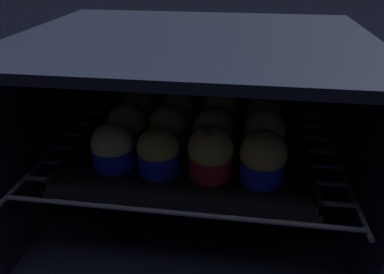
{
  "coord_description": "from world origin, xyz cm",
  "views": [
    {
      "loc": [
        8.23,
        -38.21,
        48.42
      ],
      "look_at": [
        0.0,
        20.05,
        17.37
      ],
      "focal_mm": 33.83,
      "sensor_mm": 36.0,
      "label": 1
    }
  ],
  "objects_px": {
    "muffin_row0_col0": "(113,148)",
    "muffin_row2_col1": "(178,111)",
    "muffin_row2_col0": "(139,108)",
    "muffin_row2_col3": "(262,117)",
    "muffin_row0_col2": "(210,153)",
    "muffin_row1_col3": "(264,134)",
    "muffin_row1_col2": "(213,131)",
    "muffin_row1_col0": "(127,126)",
    "muffin_row1_col1": "(168,128)",
    "muffin_row0_col3": "(263,158)",
    "muffin_row2_col2": "(220,111)",
    "muffin_row0_col1": "(158,152)",
    "baking_tray": "(192,150)"
  },
  "relations": [
    {
      "from": "muffin_row0_col1",
      "to": "muffin_row1_col2",
      "type": "relative_size",
      "value": 0.96
    },
    {
      "from": "muffin_row2_col0",
      "to": "muffin_row2_col3",
      "type": "bearing_deg",
      "value": -0.51
    },
    {
      "from": "muffin_row0_col0",
      "to": "muffin_row2_col3",
      "type": "relative_size",
      "value": 1.0
    },
    {
      "from": "muffin_row1_col3",
      "to": "muffin_row2_col1",
      "type": "height_order",
      "value": "muffin_row1_col3"
    },
    {
      "from": "muffin_row0_col2",
      "to": "baking_tray",
      "type": "bearing_deg",
      "value": 115.93
    },
    {
      "from": "muffin_row0_col1",
      "to": "muffin_row1_col0",
      "type": "relative_size",
      "value": 0.97
    },
    {
      "from": "muffin_row0_col1",
      "to": "muffin_row2_col3",
      "type": "relative_size",
      "value": 1.0
    },
    {
      "from": "muffin_row1_col3",
      "to": "muffin_row2_col1",
      "type": "relative_size",
      "value": 1.05
    },
    {
      "from": "muffin_row0_col0",
      "to": "muffin_row2_col2",
      "type": "bearing_deg",
      "value": 44.7
    },
    {
      "from": "muffin_row0_col3",
      "to": "muffin_row1_col0",
      "type": "relative_size",
      "value": 1.09
    },
    {
      "from": "muffin_row1_col1",
      "to": "muffin_row2_col0",
      "type": "height_order",
      "value": "muffin_row2_col0"
    },
    {
      "from": "muffin_row2_col1",
      "to": "muffin_row2_col0",
      "type": "bearing_deg",
      "value": 178.33
    },
    {
      "from": "muffin_row0_col2",
      "to": "muffin_row2_col2",
      "type": "xyz_separation_m",
      "value": [
        0.0,
        0.17,
        -0.0
      ]
    },
    {
      "from": "muffin_row2_col2",
      "to": "muffin_row2_col3",
      "type": "distance_m",
      "value": 0.08
    },
    {
      "from": "muffin_row1_col0",
      "to": "muffin_row1_col1",
      "type": "xyz_separation_m",
      "value": [
        0.08,
        0.0,
        0.0
      ]
    },
    {
      "from": "muffin_row0_col2",
      "to": "muffin_row2_col3",
      "type": "xyz_separation_m",
      "value": [
        0.09,
        0.17,
        -0.01
      ]
    },
    {
      "from": "muffin_row1_col0",
      "to": "muffin_row2_col1",
      "type": "relative_size",
      "value": 0.99
    },
    {
      "from": "muffin_row1_col1",
      "to": "muffin_row1_col3",
      "type": "bearing_deg",
      "value": -2.09
    },
    {
      "from": "muffin_row2_col0",
      "to": "muffin_row2_col1",
      "type": "relative_size",
      "value": 1.02
    },
    {
      "from": "muffin_row2_col0",
      "to": "muffin_row2_col1",
      "type": "bearing_deg",
      "value": -1.67
    },
    {
      "from": "muffin_row1_col1",
      "to": "muffin_row2_col0",
      "type": "relative_size",
      "value": 0.98
    },
    {
      "from": "muffin_row1_col1",
      "to": "muffin_row2_col2",
      "type": "xyz_separation_m",
      "value": [
        0.09,
        0.08,
        0.0
      ]
    },
    {
      "from": "muffin_row0_col2",
      "to": "muffin_row2_col2",
      "type": "distance_m",
      "value": 0.17
    },
    {
      "from": "baking_tray",
      "to": "muffin_row0_col0",
      "type": "bearing_deg",
      "value": -146.49
    },
    {
      "from": "muffin_row0_col0",
      "to": "muffin_row2_col0",
      "type": "relative_size",
      "value": 0.94
    },
    {
      "from": "muffin_row2_col0",
      "to": "muffin_row2_col3",
      "type": "height_order",
      "value": "muffin_row2_col0"
    },
    {
      "from": "muffin_row0_col2",
      "to": "muffin_row2_col2",
      "type": "relative_size",
      "value": 0.96
    },
    {
      "from": "muffin_row0_col3",
      "to": "muffin_row2_col1",
      "type": "bearing_deg",
      "value": 134.28
    },
    {
      "from": "baking_tray",
      "to": "muffin_row0_col0",
      "type": "relative_size",
      "value": 5.43
    },
    {
      "from": "muffin_row0_col2",
      "to": "muffin_row0_col3",
      "type": "relative_size",
      "value": 1.0
    },
    {
      "from": "muffin_row0_col0",
      "to": "muffin_row0_col2",
      "type": "distance_m",
      "value": 0.16
    },
    {
      "from": "muffin_row0_col0",
      "to": "muffin_row2_col1",
      "type": "relative_size",
      "value": 0.96
    },
    {
      "from": "muffin_row0_col3",
      "to": "muffin_row1_col1",
      "type": "height_order",
      "value": "muffin_row0_col3"
    },
    {
      "from": "muffin_row0_col3",
      "to": "muffin_row2_col0",
      "type": "relative_size",
      "value": 1.06
    },
    {
      "from": "muffin_row1_col1",
      "to": "muffin_row2_col1",
      "type": "relative_size",
      "value": 1.0
    },
    {
      "from": "muffin_row0_col1",
      "to": "muffin_row1_col1",
      "type": "relative_size",
      "value": 0.97
    },
    {
      "from": "muffin_row0_col1",
      "to": "muffin_row0_col0",
      "type": "bearing_deg",
      "value": 177.51
    },
    {
      "from": "muffin_row1_col0",
      "to": "muffin_row0_col0",
      "type": "bearing_deg",
      "value": -89.99
    },
    {
      "from": "muffin_row0_col2",
      "to": "muffin_row1_col1",
      "type": "distance_m",
      "value": 0.13
    },
    {
      "from": "muffin_row1_col1",
      "to": "muffin_row1_col2",
      "type": "xyz_separation_m",
      "value": [
        0.08,
        -0.0,
        0.0
      ]
    },
    {
      "from": "muffin_row0_col1",
      "to": "muffin_row2_col2",
      "type": "relative_size",
      "value": 0.85
    },
    {
      "from": "muffin_row2_col2",
      "to": "muffin_row1_col3",
      "type": "bearing_deg",
      "value": -45.97
    },
    {
      "from": "muffin_row1_col0",
      "to": "muffin_row1_col3",
      "type": "xyz_separation_m",
      "value": [
        0.25,
        -0.0,
        0.0
      ]
    },
    {
      "from": "muffin_row1_col2",
      "to": "muffin_row2_col3",
      "type": "relative_size",
      "value": 1.04
    },
    {
      "from": "muffin_row1_col2",
      "to": "muffin_row1_col1",
      "type": "bearing_deg",
      "value": 178.46
    },
    {
      "from": "muffin_row0_col0",
      "to": "muffin_row1_col0",
      "type": "relative_size",
      "value": 0.97
    },
    {
      "from": "muffin_row0_col1",
      "to": "muffin_row0_col2",
      "type": "bearing_deg",
      "value": -0.97
    },
    {
      "from": "muffin_row1_col3",
      "to": "muffin_row1_col0",
      "type": "bearing_deg",
      "value": 179.27
    },
    {
      "from": "muffin_row0_col0",
      "to": "muffin_row1_col3",
      "type": "height_order",
      "value": "muffin_row1_col3"
    },
    {
      "from": "muffin_row1_col2",
      "to": "muffin_row2_col2",
      "type": "xyz_separation_m",
      "value": [
        0.01,
        0.08,
        0.0
      ]
    }
  ]
}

